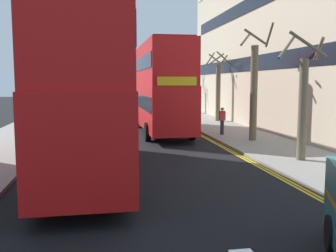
# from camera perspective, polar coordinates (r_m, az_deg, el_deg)

# --- Properties ---
(sidewalk_right) EXTENTS (4.00, 80.00, 0.14)m
(sidewalk_right) POSITION_cam_1_polar(r_m,az_deg,el_deg) (19.39, 15.19, -3.09)
(sidewalk_right) COLOR gray
(sidewalk_right) RESTS_ON ground
(kerb_line_outer) EXTENTS (0.10, 56.00, 0.01)m
(kerb_line_outer) POSITION_cam_1_polar(r_m,az_deg,el_deg) (16.77, 11.52, -4.70)
(kerb_line_outer) COLOR yellow
(kerb_line_outer) RESTS_ON ground
(kerb_line_inner) EXTENTS (0.10, 56.00, 0.01)m
(kerb_line_inner) POSITION_cam_1_polar(r_m,az_deg,el_deg) (16.72, 11.01, -4.73)
(kerb_line_inner) COLOR yellow
(kerb_line_inner) RESTS_ON ground
(double_decker_bus_away) EXTENTS (2.90, 10.84, 5.64)m
(double_decker_bus_away) POSITION_cam_1_polar(r_m,az_deg,el_deg) (13.43, -12.24, 5.52)
(double_decker_bus_away) COLOR red
(double_decker_bus_away) RESTS_ON ground
(double_decker_bus_oncoming) EXTENTS (2.83, 10.82, 5.64)m
(double_decker_bus_oncoming) POSITION_cam_1_polar(r_m,az_deg,el_deg) (24.42, -1.12, 6.05)
(double_decker_bus_oncoming) COLOR red
(double_decker_bus_oncoming) RESTS_ON ground
(pedestrian_far) EXTENTS (0.34, 0.22, 1.62)m
(pedestrian_far) POSITION_cam_1_polar(r_m,az_deg,el_deg) (22.92, 8.09, 0.84)
(pedestrian_far) COLOR #2D2D38
(pedestrian_far) RESTS_ON sidewalk_right
(street_tree_near) EXTENTS (1.99, 1.73, 6.15)m
(street_tree_near) POSITION_cam_1_polar(r_m,az_deg,el_deg) (40.05, 0.55, 6.29)
(street_tree_near) COLOR #6B6047
(street_tree_near) RESTS_ON sidewalk_right
(street_tree_mid) EXTENTS (1.93, 1.95, 5.55)m
(street_tree_mid) POSITION_cam_1_polar(r_m,az_deg,el_deg) (30.99, 7.47, 5.63)
(street_tree_mid) COLOR #6B6047
(street_tree_mid) RESTS_ON sidewalk_right
(street_tree_far) EXTENTS (1.79, 2.03, 5.07)m
(street_tree_far) POSITION_cam_1_polar(r_m,az_deg,el_deg) (16.02, 19.43, 3.33)
(street_tree_far) COLOR #6B6047
(street_tree_far) RESTS_ON sidewalk_right
(street_tree_distant) EXTENTS (1.75, 1.72, 6.09)m
(street_tree_distant) POSITION_cam_1_polar(r_m,az_deg,el_deg) (20.84, 12.72, 5.40)
(street_tree_distant) COLOR #6B6047
(street_tree_distant) RESTS_ON sidewalk_right
(townhouse_terrace_right) EXTENTS (10.08, 28.00, 11.88)m
(townhouse_terrace_right) POSITION_cam_1_polar(r_m,az_deg,el_deg) (30.63, 20.30, 11.20)
(townhouse_terrace_right) COLOR beige
(townhouse_terrace_right) RESTS_ON ground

